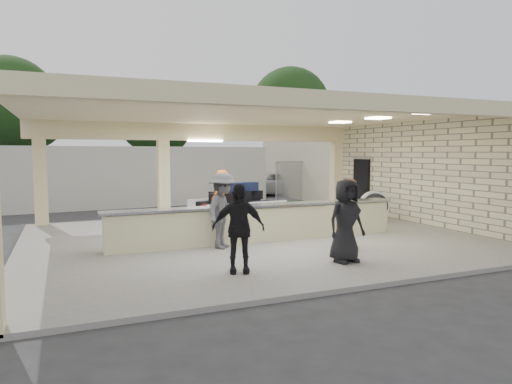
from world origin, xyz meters
name	(u,v)px	position (x,y,z in m)	size (l,w,h in m)	color
ground	(253,241)	(0.00, 0.00, 0.00)	(120.00, 120.00, 0.00)	#2A2A2C
pavilion	(251,191)	(0.21, 0.66, 1.35)	(12.01, 10.00, 3.55)	slate
baggage_counter	(260,223)	(0.00, -0.50, 0.59)	(8.20, 0.58, 0.98)	beige
luggage_cart	(235,206)	(-0.16, 1.01, 0.89)	(2.66, 1.80, 1.48)	silver
drum_fan	(374,206)	(4.81, 0.90, 0.67)	(1.01, 0.68, 1.07)	silver
baggage_handler	(220,204)	(-0.85, 0.30, 1.04)	(0.69, 0.38, 1.89)	#FF610D
passenger_a	(350,214)	(1.61, -2.32, 0.97)	(0.85, 0.37, 1.75)	brown
passenger_b	(238,228)	(-1.67, -3.29, 0.98)	(1.03, 0.38, 1.76)	black
passenger_c	(223,210)	(-1.22, -1.00, 1.04)	(1.21, 0.43, 1.88)	#46464B
passenger_d	(346,221)	(0.77, -3.39, 1.00)	(0.88, 0.36, 1.80)	black
car_white_a	(279,184)	(6.65, 12.09, 0.65)	(2.17, 4.58, 1.31)	silver
car_white_b	(349,180)	(11.75, 12.52, 0.75)	(1.76, 4.72, 1.49)	silver
car_dark	(256,179)	(6.81, 15.81, 0.75)	(1.58, 4.48, 1.49)	black
container_white	(135,176)	(-1.72, 10.24, 1.36)	(12.59, 2.52, 2.73)	#B8B7B3
fence	(374,178)	(11.00, 9.00, 1.05)	(12.06, 0.06, 2.03)	gray
tree_left	(16,107)	(-7.68, 24.16, 5.59)	(6.60, 6.30, 9.00)	#382619
tree_mid	(156,122)	(2.32, 26.16, 4.96)	(6.00, 5.60, 8.00)	#382619
tree_right	(293,110)	(14.32, 25.16, 6.21)	(7.20, 7.00, 10.00)	#382619
adjacent_building	(341,168)	(9.50, 10.00, 1.60)	(6.00, 8.00, 3.20)	beige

